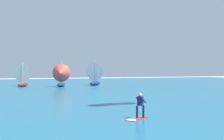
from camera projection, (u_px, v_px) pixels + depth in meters
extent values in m
cube|color=#1E607F|center=(48.00, 86.00, 51.55)|extent=(160.00, 90.00, 0.10)
cube|color=red|center=(140.00, 118.00, 16.79)|extent=(1.45, 1.00, 0.05)
cylinder|color=#19194C|center=(137.00, 112.00, 16.75)|extent=(0.14, 0.14, 0.80)
cylinder|color=#19194C|center=(143.00, 111.00, 16.84)|extent=(0.14, 0.14, 0.80)
cube|color=#19194C|center=(140.00, 101.00, 16.79)|extent=(0.35, 0.42, 0.60)
sphere|color=beige|center=(140.00, 95.00, 16.80)|extent=(0.22, 0.22, 0.22)
cylinder|color=#19194C|center=(138.00, 100.00, 17.01)|extent=(0.49, 0.30, 0.39)
cylinder|color=#19194C|center=(144.00, 100.00, 16.70)|extent=(0.49, 0.30, 0.39)
ellipsoid|color=white|center=(131.00, 120.00, 16.11)|extent=(0.84, 0.89, 0.08)
ellipsoid|color=maroon|center=(23.00, 84.00, 50.19)|extent=(2.78, 4.26, 0.76)
cylinder|color=silver|center=(23.00, 72.00, 50.00)|extent=(0.13, 0.13, 4.03)
cone|color=silver|center=(24.00, 73.00, 50.88)|extent=(3.80, 2.89, 3.39)
ellipsoid|color=navy|center=(95.00, 83.00, 54.55)|extent=(4.12, 4.59, 0.87)
cylinder|color=silver|center=(95.00, 70.00, 54.35)|extent=(0.14, 0.14, 4.62)
cone|color=white|center=(96.00, 71.00, 55.31)|extent=(4.29, 4.00, 3.88)
ellipsoid|color=navy|center=(61.00, 84.00, 49.92)|extent=(2.80, 4.41, 0.78)
cylinder|color=silver|center=(61.00, 72.00, 50.12)|extent=(0.13, 0.13, 4.17)
cone|color=#D84C3F|center=(60.00, 73.00, 49.20)|extent=(3.92, 2.93, 3.51)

